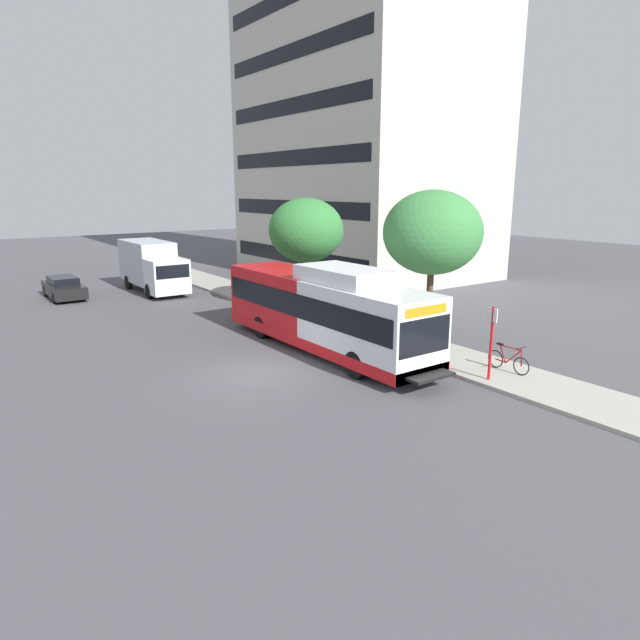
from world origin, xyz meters
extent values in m
plane|color=#4C4C51|center=(0.00, 8.00, 0.00)|extent=(120.00, 120.00, 0.00)
cube|color=#A8A399|center=(7.00, 6.00, 0.07)|extent=(3.00, 56.00, 0.14)
cube|color=white|center=(3.71, -1.65, 1.69)|extent=(2.54, 5.80, 2.73)
cube|color=red|center=(3.71, 4.15, 1.69)|extent=(2.54, 5.80, 2.73)
cube|color=red|center=(3.71, 1.25, 0.54)|extent=(2.57, 11.60, 0.44)
cube|color=black|center=(3.71, 1.25, 2.05)|extent=(2.58, 11.25, 0.96)
cube|color=black|center=(3.71, -4.51, 1.85)|extent=(2.34, 0.10, 1.24)
cube|color=orange|center=(3.71, -4.52, 2.72)|extent=(1.90, 0.08, 0.32)
cube|color=white|center=(3.71, -0.20, 3.35)|extent=(2.16, 4.06, 0.60)
cube|color=black|center=(3.71, -4.90, 0.55)|extent=(1.78, 0.60, 0.10)
cylinder|color=black|center=(2.58, -2.34, 0.50)|extent=(0.30, 1.00, 1.00)
cylinder|color=black|center=(4.84, -2.34, 0.50)|extent=(0.30, 1.00, 1.00)
cylinder|color=black|center=(2.58, 4.44, 0.50)|extent=(0.30, 1.00, 1.00)
cylinder|color=black|center=(4.84, 4.44, 0.50)|extent=(0.30, 1.00, 1.00)
cylinder|color=red|center=(6.00, -5.46, 1.44)|extent=(0.10, 0.10, 2.60)
cube|color=white|center=(5.98, -5.46, 2.44)|extent=(0.04, 0.36, 0.48)
torus|color=black|center=(7.30, -5.83, 0.47)|extent=(0.04, 0.66, 0.66)
torus|color=black|center=(7.30, -4.73, 0.47)|extent=(0.04, 0.66, 0.66)
cylinder|color=#B2191E|center=(7.30, -5.48, 0.74)|extent=(0.05, 0.64, 0.64)
cylinder|color=#B2191E|center=(7.30, -5.03, 0.74)|extent=(0.05, 0.34, 0.62)
cylinder|color=#B2191E|center=(7.30, -5.33, 1.04)|extent=(0.05, 0.90, 0.05)
cylinder|color=#B2191E|center=(7.30, -4.96, 0.46)|extent=(0.05, 0.45, 0.08)
cylinder|color=#B2191E|center=(7.30, -5.81, 0.81)|extent=(0.05, 0.10, 0.67)
cylinder|color=black|center=(7.30, -5.78, 1.14)|extent=(0.52, 0.03, 0.03)
cube|color=black|center=(7.30, -4.88, 1.08)|extent=(0.12, 0.24, 0.06)
cylinder|color=#4C3823|center=(7.88, -0.75, 1.72)|extent=(0.28, 0.28, 3.15)
ellipsoid|color=#3D8442|center=(7.88, -0.75, 4.84)|extent=(4.12, 4.12, 3.50)
cylinder|color=#4C3823|center=(7.61, 8.22, 1.52)|extent=(0.28, 0.28, 2.75)
ellipsoid|color=#337A38|center=(7.61, 8.22, 4.42)|extent=(4.05, 4.05, 3.45)
cube|color=black|center=(-2.66, 19.67, 0.55)|extent=(1.80, 4.50, 0.70)
cube|color=black|center=(-2.66, 19.77, 1.05)|extent=(1.48, 2.34, 0.56)
cylinder|color=black|center=(-3.46, 18.32, 0.32)|extent=(0.20, 0.64, 0.64)
cylinder|color=black|center=(-1.86, 18.32, 0.32)|extent=(0.20, 0.64, 0.64)
cylinder|color=black|center=(-3.46, 21.02, 0.32)|extent=(0.20, 0.64, 0.64)
cylinder|color=black|center=(-1.86, 21.02, 0.32)|extent=(0.20, 0.64, 0.64)
cube|color=silver|center=(2.59, 16.06, 1.35)|extent=(2.30, 2.00, 2.10)
cube|color=#B2B7BC|center=(2.59, 19.56, 1.90)|extent=(2.30, 5.00, 2.70)
cube|color=black|center=(2.59, 15.09, 1.75)|extent=(2.07, 0.08, 0.80)
cylinder|color=black|center=(1.56, 16.50, 0.46)|extent=(0.26, 0.92, 0.92)
cylinder|color=black|center=(3.62, 16.50, 0.46)|extent=(0.26, 0.92, 0.92)
cylinder|color=black|center=(1.56, 20.64, 0.46)|extent=(0.26, 0.92, 0.92)
cylinder|color=black|center=(3.62, 20.64, 0.46)|extent=(0.26, 0.92, 0.92)
cube|color=#BCB7AD|center=(19.24, 17.47, 15.65)|extent=(12.84, 18.40, 31.31)
cube|color=black|center=(19.24, 17.47, 1.74)|extent=(12.90, 16.93, 1.10)
cube|color=black|center=(19.24, 17.47, 5.22)|extent=(12.90, 16.93, 1.10)
cube|color=black|center=(19.24, 17.47, 8.70)|extent=(12.90, 16.93, 1.10)
cube|color=black|center=(19.24, 17.47, 12.18)|extent=(12.90, 16.93, 1.10)
cube|color=black|center=(19.24, 17.47, 15.65)|extent=(12.90, 16.93, 1.10)
cube|color=black|center=(19.24, 17.47, 19.13)|extent=(12.90, 16.93, 1.10)
camera|label=1|loc=(-9.51, -17.06, 6.65)|focal=31.36mm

